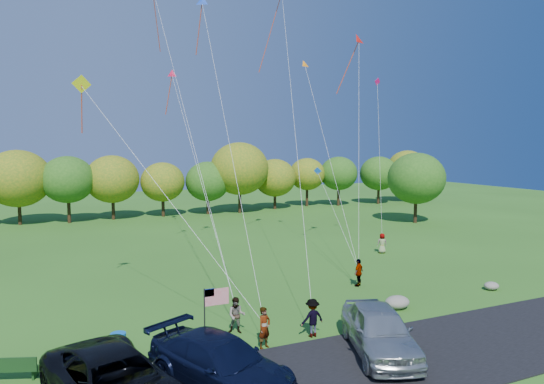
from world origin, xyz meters
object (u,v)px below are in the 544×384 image
(minivan_silver, at_px, (379,330))
(flyer_e, at_px, (382,243))
(flyer_b, at_px, (237,315))
(flyer_d, at_px, (359,273))
(flyer_a, at_px, (264,328))
(trash_barrel, at_px, (118,344))
(park_bench, at_px, (12,369))
(minivan_dark, at_px, (114,383))
(minivan_navy, at_px, (220,363))
(flyer_c, at_px, (312,318))

(minivan_silver, xyz_separation_m, flyer_e, (11.17, 14.72, -0.23))
(flyer_b, relative_size, flyer_d, 0.98)
(flyer_a, height_order, trash_barrel, flyer_a)
(flyer_a, bearing_deg, flyer_e, 14.15)
(flyer_a, distance_m, park_bench, 9.19)
(minivan_silver, height_order, flyer_e, minivan_silver)
(minivan_dark, xyz_separation_m, flyer_a, (6.09, 2.51, -0.10))
(minivan_silver, distance_m, flyer_e, 18.48)
(flyer_d, bearing_deg, minivan_silver, 30.29)
(minivan_silver, relative_size, trash_barrel, 6.01)
(flyer_d, distance_m, trash_barrel, 14.55)
(flyer_d, distance_m, flyer_e, 9.34)
(flyer_b, relative_size, park_bench, 0.98)
(minivan_dark, xyz_separation_m, minivan_navy, (3.42, 0.03, -0.04))
(minivan_navy, distance_m, trash_barrel, 5.05)
(flyer_a, bearing_deg, flyer_c, -18.85)
(minivan_silver, bearing_deg, flyer_e, 72.45)
(flyer_b, height_order, flyer_c, flyer_c)
(flyer_e, height_order, trash_barrel, flyer_e)
(minivan_navy, bearing_deg, flyer_c, 3.13)
(flyer_d, height_order, trash_barrel, flyer_d)
(minivan_navy, relative_size, flyer_a, 3.46)
(minivan_dark, bearing_deg, flyer_e, 19.51)
(minivan_navy, bearing_deg, minivan_silver, -24.67)
(minivan_navy, relative_size, park_bench, 3.62)
(minivan_dark, distance_m, flyer_d, 16.72)
(flyer_e, bearing_deg, minivan_silver, 70.46)
(flyer_d, height_order, park_bench, flyer_d)
(minivan_navy, distance_m, flyer_d, 13.83)
(minivan_navy, distance_m, minivan_silver, 6.57)
(flyer_b, distance_m, flyer_e, 18.71)
(minivan_silver, bearing_deg, flyer_a, 168.14)
(flyer_b, distance_m, flyer_c, 3.31)
(minivan_dark, relative_size, flyer_d, 3.96)
(trash_barrel, bearing_deg, flyer_b, 3.08)
(minivan_navy, distance_m, flyer_a, 3.65)
(minivan_dark, distance_m, trash_barrel, 4.26)
(minivan_silver, xyz_separation_m, trash_barrel, (-9.41, 4.07, -0.54))
(trash_barrel, bearing_deg, flyer_e, 27.36)
(flyer_c, bearing_deg, minivan_dark, 14.18)
(park_bench, xyz_separation_m, trash_barrel, (3.63, 0.78, -0.05))
(minivan_silver, xyz_separation_m, park_bench, (-13.04, 3.29, -0.49))
(flyer_b, bearing_deg, minivan_navy, -90.29)
(flyer_a, relative_size, flyer_b, 1.07)
(minivan_dark, height_order, flyer_e, minivan_dark)
(minivan_dark, bearing_deg, flyer_d, 14.02)
(flyer_c, bearing_deg, flyer_b, -34.56)
(flyer_b, bearing_deg, minivan_silver, -18.71)
(flyer_b, xyz_separation_m, flyer_d, (8.95, 3.79, 0.01))
(minivan_dark, distance_m, flyer_b, 7.16)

